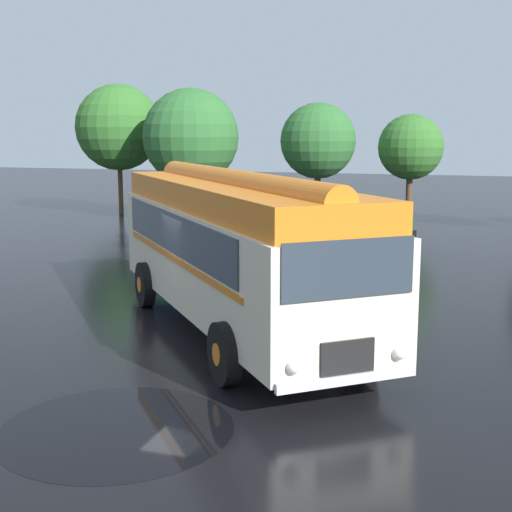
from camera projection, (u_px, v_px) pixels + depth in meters
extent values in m
plane|color=black|center=(213.00, 328.00, 15.68)|extent=(120.00, 120.00, 0.00)
cube|color=beige|center=(234.00, 258.00, 15.21)|extent=(8.30, 9.30, 2.10)
cube|color=orange|center=(234.00, 196.00, 14.98)|extent=(8.02, 9.02, 0.56)
cylinder|color=orange|center=(234.00, 184.00, 14.94)|extent=(6.52, 7.70, 0.60)
cube|color=#2D3842|center=(283.00, 227.00, 15.85)|extent=(5.13, 6.19, 0.84)
cube|color=#2D3842|center=(173.00, 233.00, 14.93)|extent=(5.13, 6.19, 0.84)
cube|color=orange|center=(284.00, 252.00, 15.85)|extent=(5.25, 6.34, 0.12)
cube|color=orange|center=(174.00, 259.00, 14.93)|extent=(5.25, 6.34, 0.12)
cube|color=#2D3842|center=(349.00, 269.00, 10.50)|extent=(1.72, 1.43, 0.88)
cube|color=black|center=(347.00, 358.00, 10.73)|extent=(0.73, 0.62, 0.56)
cube|color=silver|center=(348.00, 379.00, 10.77)|extent=(1.89, 1.59, 0.16)
sphere|color=white|center=(399.00, 353.00, 11.05)|extent=(0.22, 0.22, 0.22)
sphere|color=white|center=(293.00, 367.00, 10.40)|extent=(0.22, 0.22, 0.22)
cylinder|color=black|center=(359.00, 338.00, 13.02)|extent=(0.92, 1.03, 1.10)
cylinder|color=orange|center=(359.00, 338.00, 13.02)|extent=(0.49, 0.50, 0.39)
cylinder|color=black|center=(225.00, 354.00, 12.08)|extent=(0.92, 1.03, 1.10)
cylinder|color=orange|center=(225.00, 354.00, 12.08)|extent=(0.49, 0.50, 0.39)
cylinder|color=black|center=(244.00, 277.00, 18.52)|extent=(0.92, 1.03, 1.10)
cylinder|color=orange|center=(244.00, 277.00, 18.52)|extent=(0.49, 0.50, 0.39)
cylinder|color=black|center=(145.00, 284.00, 17.58)|extent=(0.92, 1.03, 1.10)
cylinder|color=orange|center=(145.00, 284.00, 17.58)|extent=(0.49, 0.50, 0.39)
cube|color=navy|center=(175.00, 225.00, 27.76)|extent=(1.83, 4.25, 0.70)
cube|color=navy|center=(176.00, 208.00, 27.78)|extent=(1.56, 2.23, 0.64)
cube|color=#2D3842|center=(194.00, 209.00, 27.57)|extent=(0.08, 1.93, 0.50)
cube|color=#2D3842|center=(158.00, 207.00, 27.99)|extent=(0.08, 1.93, 0.50)
cylinder|color=black|center=(184.00, 240.00, 26.34)|extent=(0.22, 0.65, 0.64)
cylinder|color=black|center=(140.00, 238.00, 26.83)|extent=(0.22, 0.65, 0.64)
cylinder|color=black|center=(208.00, 231.00, 28.81)|extent=(0.22, 0.65, 0.64)
cylinder|color=black|center=(168.00, 229.00, 29.29)|extent=(0.22, 0.65, 0.64)
cube|color=silver|center=(232.00, 229.00, 26.75)|extent=(1.76, 4.22, 0.70)
cube|color=silver|center=(234.00, 211.00, 26.78)|extent=(1.53, 2.20, 0.64)
cube|color=#2D3842|center=(253.00, 211.00, 26.55)|extent=(0.05, 1.93, 0.50)
cube|color=#2D3842|center=(215.00, 210.00, 27.00)|extent=(0.05, 1.93, 0.50)
cylinder|color=black|center=(244.00, 244.00, 25.33)|extent=(0.21, 0.64, 0.64)
cylinder|color=black|center=(198.00, 242.00, 25.84)|extent=(0.21, 0.64, 0.64)
cylinder|color=black|center=(265.00, 234.00, 27.78)|extent=(0.21, 0.64, 0.64)
cylinder|color=black|center=(222.00, 233.00, 28.29)|extent=(0.21, 0.64, 0.64)
cube|color=maroon|center=(306.00, 232.00, 25.81)|extent=(1.92, 4.28, 0.70)
cube|color=maroon|center=(308.00, 214.00, 25.83)|extent=(1.61, 2.26, 0.64)
cube|color=#2D3842|center=(328.00, 215.00, 25.57)|extent=(0.13, 1.93, 0.50)
cube|color=#2D3842|center=(288.00, 213.00, 26.10)|extent=(0.13, 1.93, 0.50)
cylinder|color=black|center=(319.00, 249.00, 24.36)|extent=(0.23, 0.65, 0.64)
cylinder|color=black|center=(271.00, 246.00, 24.99)|extent=(0.23, 0.65, 0.64)
cylinder|color=black|center=(339.00, 238.00, 26.76)|extent=(0.23, 0.65, 0.64)
cylinder|color=black|center=(294.00, 236.00, 27.38)|extent=(0.23, 0.65, 0.64)
cube|color=#144C28|center=(387.00, 233.00, 25.58)|extent=(1.93, 4.29, 0.70)
cube|color=#144C28|center=(388.00, 214.00, 25.61)|extent=(1.62, 2.26, 0.64)
cube|color=#2D3842|center=(410.00, 215.00, 25.42)|extent=(0.13, 1.93, 0.50)
cube|color=#2D3842|center=(367.00, 214.00, 25.80)|extent=(0.13, 1.93, 0.50)
cylinder|color=black|center=(410.00, 250.00, 24.18)|extent=(0.24, 0.65, 0.64)
cylinder|color=black|center=(358.00, 248.00, 24.63)|extent=(0.24, 0.65, 0.64)
cylinder|color=black|center=(413.00, 239.00, 26.66)|extent=(0.24, 0.65, 0.64)
cylinder|color=black|center=(366.00, 237.00, 27.11)|extent=(0.24, 0.65, 0.64)
cylinder|color=#4C3823|center=(121.00, 187.00, 37.19)|extent=(0.25, 0.25, 2.85)
sphere|color=#336B28|center=(119.00, 127.00, 36.66)|extent=(4.41, 4.41, 4.41)
sphere|color=#336B28|center=(120.00, 133.00, 36.39)|extent=(3.44, 3.44, 3.44)
cylinder|color=#4C3823|center=(192.00, 197.00, 34.33)|extent=(0.35, 0.35, 2.32)
sphere|color=#2D662D|center=(191.00, 137.00, 33.84)|extent=(4.58, 4.58, 4.58)
sphere|color=#2D662D|center=(185.00, 137.00, 34.02)|extent=(3.67, 3.67, 3.67)
cylinder|color=#4C3823|center=(317.00, 197.00, 33.43)|extent=(0.29, 0.29, 2.55)
sphere|color=#2D662D|center=(318.00, 141.00, 32.99)|extent=(3.51, 3.51, 3.51)
sphere|color=#2D662D|center=(320.00, 134.00, 32.82)|extent=(2.79, 2.79, 2.79)
cylinder|color=#4C3823|center=(409.00, 199.00, 32.82)|extent=(0.29, 0.29, 2.47)
sphere|color=#336B28|center=(411.00, 147.00, 32.42)|extent=(2.97, 2.97, 2.97)
sphere|color=#336B28|center=(407.00, 142.00, 32.72)|extent=(2.17, 2.17, 2.17)
cylinder|color=black|center=(116.00, 429.00, 10.36)|extent=(3.43, 3.43, 0.01)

